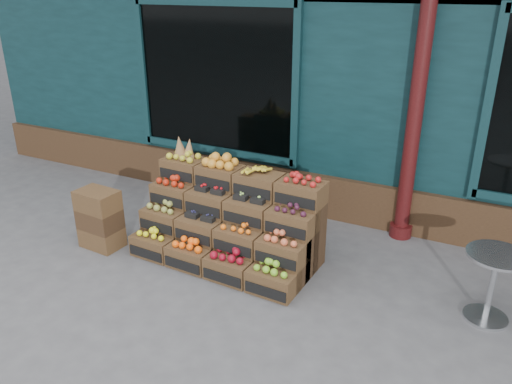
% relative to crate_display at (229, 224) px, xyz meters
% --- Properties ---
extents(ground, '(60.00, 60.00, 0.00)m').
position_rel_crate_display_xyz_m(ground, '(0.51, -0.63, -0.41)').
color(ground, '#4C4C4F').
rests_on(ground, ground).
extents(shop_facade, '(12.00, 6.24, 4.80)m').
position_rel_crate_display_xyz_m(shop_facade, '(0.51, 4.48, 1.99)').
color(shop_facade, '#0C272B').
rests_on(shop_facade, ground).
extents(crate_display, '(2.13, 1.10, 1.31)m').
position_rel_crate_display_xyz_m(crate_display, '(0.00, 0.00, 0.00)').
color(crate_display, '#49321C').
rests_on(crate_display, ground).
extents(spare_crates, '(0.51, 0.37, 0.74)m').
position_rel_crate_display_xyz_m(spare_crates, '(-1.51, -0.52, -0.04)').
color(spare_crates, '#49321C').
rests_on(spare_crates, ground).
extents(bistro_table, '(0.57, 0.57, 0.72)m').
position_rel_crate_display_xyz_m(bistro_table, '(2.82, 0.06, 0.04)').
color(bistro_table, '#BBBCC2').
rests_on(bistro_table, ground).
extents(shopkeeper, '(0.85, 0.66, 2.07)m').
position_rel_crate_display_xyz_m(shopkeeper, '(-0.66, 2.11, 0.63)').
color(shopkeeper, '#1E6C25').
rests_on(shopkeeper, ground).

